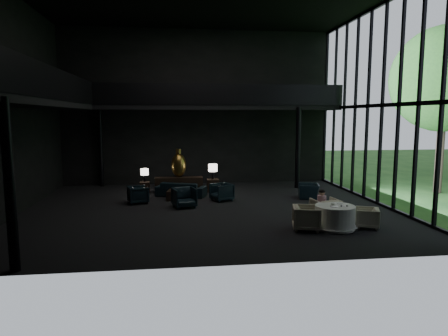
{
  "coord_description": "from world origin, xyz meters",
  "views": [
    {
      "loc": [
        -1.28,
        -15.12,
        3.57
      ],
      "look_at": [
        0.67,
        0.5,
        1.52
      ],
      "focal_mm": 32.0,
      "sensor_mm": 36.0,
      "label": 1
    }
  ],
  "objects": [
    {
      "name": "side_table_left",
      "position": [
        -2.69,
        3.71,
        0.25
      ],
      "size": [
        0.45,
        0.45,
        0.5
      ],
      "primitive_type": "cube",
      "color": "black",
      "rests_on": "floor"
    },
    {
      "name": "railing_back",
      "position": [
        1.0,
        4.0,
        4.6
      ],
      "size": [
        12.0,
        0.06,
        1.0
      ],
      "primitive_type": "cube",
      "color": "black",
      "rests_on": "mezzanine_back"
    },
    {
      "name": "dining_chair_west",
      "position": [
        2.82,
        -3.29,
        0.46
      ],
      "size": [
        1.03,
        1.07,
        0.93
      ],
      "primitive_type": "imported",
      "rotation": [
        0.0,
        0.0,
        1.34
      ],
      "color": "#A49C94",
      "rests_on": "floor"
    },
    {
      "name": "railing_left",
      "position": [
        -5.0,
        0.0,
        4.6
      ],
      "size": [
        0.06,
        12.0,
        1.0
      ],
      "primitive_type": "cube",
      "color": "black",
      "rests_on": "mezzanine_left"
    },
    {
      "name": "cereal_bowl",
      "position": [
        3.72,
        -3.17,
        0.79
      ],
      "size": [
        0.14,
        0.14,
        0.07
      ],
      "primitive_type": "ellipsoid",
      "color": "white",
      "rests_on": "dining_table"
    },
    {
      "name": "floor",
      "position": [
        0.0,
        0.0,
        0.0
      ],
      "size": [
        14.0,
        12.0,
        0.02
      ],
      "primitive_type": "cube",
      "color": "black",
      "rests_on": "ground"
    },
    {
      "name": "column_nw",
      "position": [
        -5.0,
        5.7,
        2.0
      ],
      "size": [
        0.24,
        0.24,
        4.0
      ],
      "primitive_type": "cylinder",
      "color": "black",
      "rests_on": "floor"
    },
    {
      "name": "table_lamp_left",
      "position": [
        -2.69,
        3.74,
        0.95
      ],
      "size": [
        0.37,
        0.37,
        0.63
      ],
      "color": "black",
      "rests_on": "side_table_left"
    },
    {
      "name": "wall_back",
      "position": [
        0.0,
        6.0,
        4.0
      ],
      "size": [
        14.0,
        0.04,
        8.0
      ],
      "primitive_type": "cube",
      "color": "black",
      "rests_on": "ground"
    },
    {
      "name": "dining_chair_north",
      "position": [
        3.82,
        -2.31,
        0.47
      ],
      "size": [
        1.02,
        0.96,
        0.95
      ],
      "primitive_type": "imported",
      "rotation": [
        0.0,
        0.0,
        3.26
      ],
      "color": "#A0988D",
      "rests_on": "floor"
    },
    {
      "name": "sofa",
      "position": [
        -1.01,
        2.61,
        0.45
      ],
      "size": [
        2.41,
        1.44,
        0.91
      ],
      "primitive_type": "imported",
      "rotation": [
        0.0,
        0.0,
        2.79
      ],
      "color": "black",
      "rests_on": "floor"
    },
    {
      "name": "coffee_cup",
      "position": [
        4.08,
        -3.43,
        0.79
      ],
      "size": [
        0.1,
        0.1,
        0.06
      ],
      "primitive_type": "cylinder",
      "rotation": [
        0.0,
        0.0,
        -0.37
      ],
      "color": "white",
      "rests_on": "saucer"
    },
    {
      "name": "column_ne",
      "position": [
        4.8,
        4.0,
        2.0
      ],
      "size": [
        0.24,
        0.24,
        4.0
      ],
      "primitive_type": "cylinder",
      "color": "black",
      "rests_on": "floor"
    },
    {
      "name": "bronze_urn",
      "position": [
        -1.09,
        3.71,
        1.28
      ],
      "size": [
        0.71,
        0.71,
        1.33
      ],
      "color": "#B7743C",
      "rests_on": "console"
    },
    {
      "name": "coffee_table",
      "position": [
        -1.13,
        1.91,
        0.2
      ],
      "size": [
        1.06,
        1.06,
        0.41
      ],
      "primitive_type": "cube",
      "rotation": [
        0.0,
        0.0,
        -0.18
      ],
      "color": "black",
      "rests_on": "floor"
    },
    {
      "name": "console",
      "position": [
        -1.09,
        3.56,
        0.36
      ],
      "size": [
        2.24,
        0.51,
        0.71
      ],
      "primitive_type": "cube",
      "color": "black",
      "rests_on": "floor"
    },
    {
      "name": "table_lamp_right",
      "position": [
        0.51,
        3.48,
        1.12
      ],
      "size": [
        0.43,
        0.43,
        0.72
      ],
      "color": "black",
      "rests_on": "side_table_right"
    },
    {
      "name": "mezzanine_back",
      "position": [
        1.0,
        5.0,
        4.0
      ],
      "size": [
        12.0,
        2.0,
        0.25
      ],
      "primitive_type": "cube",
      "color": "black",
      "rests_on": "wall_back"
    },
    {
      "name": "child",
      "position": [
        3.71,
        -2.22,
        0.76
      ],
      "size": [
        0.3,
        0.3,
        0.63
      ],
      "rotation": [
        0.0,
        0.0,
        3.14
      ],
      "color": "#CB9EA8",
      "rests_on": "dining_chair_north"
    },
    {
      "name": "curtain_wall",
      "position": [
        6.95,
        0.0,
        4.0
      ],
      "size": [
        0.2,
        12.0,
        8.0
      ],
      "primitive_type": null,
      "color": "black",
      "rests_on": "ground"
    },
    {
      "name": "mezzanine_left",
      "position": [
        -6.0,
        0.0,
        4.0
      ],
      "size": [
        2.0,
        12.0,
        0.25
      ],
      "primitive_type": "cube",
      "color": "black",
      "rests_on": "wall_left"
    },
    {
      "name": "lounge_armchair_east",
      "position": [
        0.68,
        1.41,
        0.43
      ],
      "size": [
        1.05,
        1.08,
        0.86
      ],
      "primitive_type": "imported",
      "rotation": [
        0.0,
        0.0,
        -1.15
      ],
      "color": "black",
      "rests_on": "floor"
    },
    {
      "name": "plate_b",
      "position": [
        4.02,
        -3.01,
        0.76
      ],
      "size": [
        0.22,
        0.22,
        0.01
      ],
      "primitive_type": "cylinder",
      "rotation": [
        0.0,
        0.0,
        -0.13
      ],
      "color": "white",
      "rests_on": "dining_table"
    },
    {
      "name": "wall_left",
      "position": [
        -7.0,
        0.0,
        4.0
      ],
      "size": [
        0.04,
        12.0,
        8.0
      ],
      "primitive_type": "cube",
      "color": "black",
      "rests_on": "ground"
    },
    {
      "name": "lounge_armchair_west",
      "position": [
        -2.79,
        1.34,
        0.4
      ],
      "size": [
        0.93,
        0.96,
        0.8
      ],
      "primitive_type": "imported",
      "rotation": [
        0.0,
        0.0,
        1.87
      ],
      "color": "black",
      "rests_on": "floor"
    },
    {
      "name": "wall_front",
      "position": [
        0.0,
        -6.0,
        4.0
      ],
      "size": [
        14.0,
        0.04,
        8.0
      ],
      "primitive_type": "cube",
      "color": "black",
      "rests_on": "ground"
    },
    {
      "name": "saucer",
      "position": [
        3.95,
        -3.41,
        0.76
      ],
      "size": [
        0.19,
        0.19,
        0.01
      ],
      "primitive_type": "cylinder",
      "rotation": [
        0.0,
        0.0,
        -0.39
      ],
      "color": "white",
      "rests_on": "dining_table"
    },
    {
      "name": "window_armchair",
      "position": [
        4.54,
        1.47,
        0.38
      ],
      "size": [
        0.75,
        0.97,
        0.75
      ],
      "primitive_type": "imported",
      "rotation": [
        0.0,
        0.0,
        -1.81
      ],
      "color": "black",
      "rests_on": "floor"
    },
    {
      "name": "dining_table",
      "position": [
        3.76,
        -3.25,
        0.33
      ],
      "size": [
        1.43,
        1.43,
        0.75
      ],
      "color": "white",
      "rests_on": "floor"
    },
    {
      "name": "dining_chair_east",
      "position": [
        4.84,
        -3.28,
        0.33
      ],
      "size": [
        0.81,
        0.83,
        0.66
      ],
      "primitive_type": "imported",
      "rotation": [
        0.0,
        0.0,
        -1.98
      ],
      "color": "tan",
      "rests_on": "floor"
    },
    {
      "name": "plate_a",
      "position": [
        3.66,
        -3.4,
        0.76
      ],
      "size": [
        0.29,
        0.29,
        0.02
      ],
      "primitive_type": "cylinder",
      "rotation": [
        0.0,
        0.0,
        0.17
      ],
      "color": "white",
      "rests_on": "dining_table"
    },
    {
      "name": "cream_pot",
      "position": [
        3.89,
        -3.43,
        0.78
      ],
      "size": [
        0.07,
        0.07,
        0.07
      ],
      "primitive_type": "cylinder",
      "rotation": [
        0.0,
        0.0,
        -0.21
      ],
      "color": "#99999E",
      "rests_on": "dining_table"
    },
    {
      "name": "tree_near",
      "position": [
        11.0,
        2.0,
        5.23
      ],
      "size": [
        4.8,
        4.8,
        7.65
      ],
      "color": "#382D23",
      "rests_on": "garden_ground"
    },
    {
      "name": "lounge_armchair_south",
      "position": [
        -0.93,
        0.34,
        0.48
      ],
      "size": [
        1.13,
        1.08,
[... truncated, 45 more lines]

